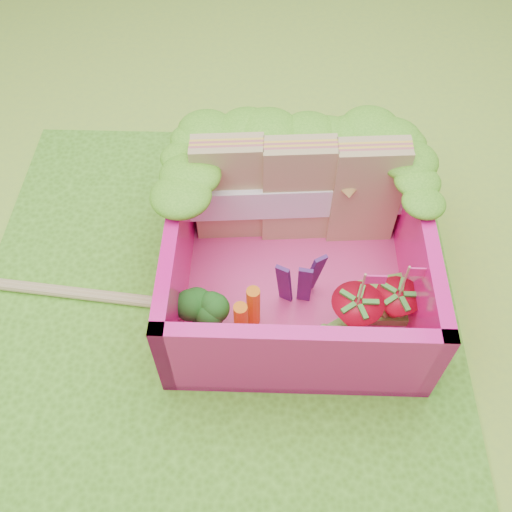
{
  "coord_description": "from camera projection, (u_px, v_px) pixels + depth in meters",
  "views": [
    {
      "loc": [
        0.27,
        -1.72,
        2.67
      ],
      "look_at": [
        0.21,
        0.06,
        0.28
      ],
      "focal_mm": 40.0,
      "sensor_mm": 36.0,
      "label": 1
    }
  ],
  "objects": [
    {
      "name": "ground",
      "position": [
        218.0,
        294.0,
        3.17
      ],
      "size": [
        14.0,
        14.0,
        0.0
      ],
      "primitive_type": "plane",
      "color": "#B0DC3E",
      "rests_on": "ground"
    },
    {
      "name": "lettuce_ruffle",
      "position": [
        299.0,
        143.0,
        2.98
      ],
      "size": [
        1.43,
        0.76,
        0.11
      ],
      "color": "#3B941A",
      "rests_on": "bento_box"
    },
    {
      "name": "sandwich_stack",
      "position": [
        298.0,
        191.0,
        3.09
      ],
      "size": [
        1.2,
        0.26,
        0.66
      ],
      "color": "tan",
      "rests_on": "bento_floor"
    },
    {
      "name": "chopsticks",
      "position": [
        14.0,
        286.0,
        3.14
      ],
      "size": [
        2.43,
        0.31,
        0.05
      ],
      "color": "tan",
      "rests_on": "placemat"
    },
    {
      "name": "strawberry_right",
      "position": [
        395.0,
        306.0,
        2.89
      ],
      "size": [
        0.23,
        0.23,
        0.47
      ],
      "color": "red",
      "rests_on": "bento_floor"
    },
    {
      "name": "carrot_sticks",
      "position": [
        247.0,
        314.0,
        2.84
      ],
      "size": [
        0.13,
        0.17,
        0.28
      ],
      "color": "orange",
      "rests_on": "bento_floor"
    },
    {
      "name": "purple_wedges",
      "position": [
        301.0,
        281.0,
        2.9
      ],
      "size": [
        0.22,
        0.11,
        0.38
      ],
      "color": "#4A1A5C",
      "rests_on": "bento_floor"
    },
    {
      "name": "bento_floor",
      "position": [
        294.0,
        281.0,
        3.16
      ],
      "size": [
        1.3,
        1.3,
        0.05
      ],
      "primitive_type": "cube",
      "color": "#DE3880",
      "rests_on": "placemat"
    },
    {
      "name": "bento_box",
      "position": [
        297.0,
        254.0,
        2.96
      ],
      "size": [
        1.3,
        1.3,
        0.55
      ],
      "color": "#F11486",
      "rests_on": "placemat"
    },
    {
      "name": "snap_peas",
      "position": [
        370.0,
        310.0,
        2.99
      ],
      "size": [
        0.63,
        0.5,
        0.05
      ],
      "color": "#519E31",
      "rests_on": "bento_floor"
    },
    {
      "name": "strawberry_left",
      "position": [
        354.0,
        316.0,
        2.84
      ],
      "size": [
        0.26,
        0.26,
        0.5
      ],
      "color": "red",
      "rests_on": "bento_floor"
    },
    {
      "name": "broccoli",
      "position": [
        207.0,
        311.0,
        2.81
      ],
      "size": [
        0.32,
        0.32,
        0.25
      ],
      "color": "#619247",
      "rests_on": "bento_floor"
    },
    {
      "name": "placemat",
      "position": [
        217.0,
        293.0,
        3.16
      ],
      "size": [
        2.6,
        2.6,
        0.03
      ],
      "primitive_type": "cube",
      "color": "#549D23",
      "rests_on": "ground"
    }
  ]
}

